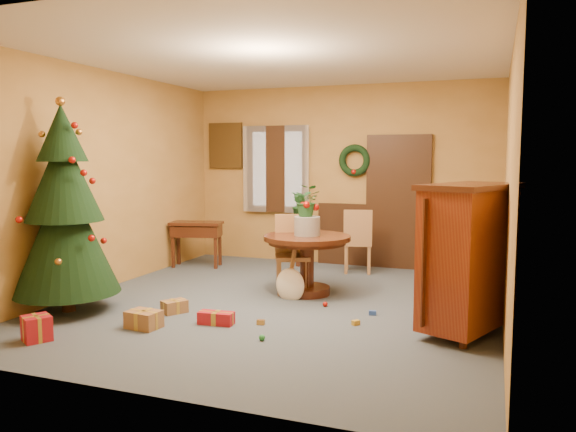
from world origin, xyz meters
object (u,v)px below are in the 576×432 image
at_px(chair_near, 292,250).
at_px(christmas_tree, 65,211).
at_px(dining_table, 307,253).
at_px(sideboard, 468,254).
at_px(writing_desk, 196,233).

bearing_deg(chair_near, christmas_tree, -138.69).
bearing_deg(dining_table, sideboard, -26.15).
bearing_deg(sideboard, chair_near, 154.21).
relative_size(writing_desk, sideboard, 0.59).
xyz_separation_m(christmas_tree, sideboard, (4.30, 0.72, -0.35)).
height_order(christmas_tree, writing_desk, christmas_tree).
xyz_separation_m(chair_near, writing_desk, (-2.00, 1.02, 0.01)).
bearing_deg(sideboard, christmas_tree, -170.43).
distance_m(dining_table, chair_near, 0.26).
relative_size(christmas_tree, sideboard, 1.62).
height_order(dining_table, sideboard, sideboard).
height_order(chair_near, christmas_tree, christmas_tree).
xyz_separation_m(christmas_tree, writing_desk, (0.06, 2.83, -0.60)).
height_order(dining_table, writing_desk, dining_table).
distance_m(dining_table, sideboard, 2.24).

